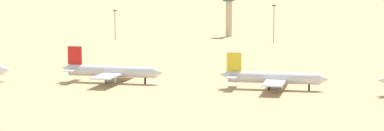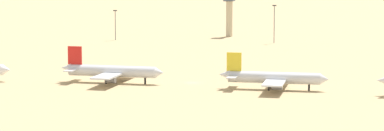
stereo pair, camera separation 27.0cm
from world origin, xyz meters
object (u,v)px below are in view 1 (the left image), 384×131
(control_tower, at_px, (229,9))
(light_pole_west, at_px, (274,21))
(parked_jet_yellow_4, at_px, (273,78))
(light_pole_mid, at_px, (115,23))
(parked_jet_red_3, at_px, (111,71))

(control_tower, distance_m, light_pole_west, 37.73)
(light_pole_west, bearing_deg, control_tower, 133.76)
(parked_jet_yellow_4, height_order, light_pole_mid, light_pole_mid)
(control_tower, height_order, light_pole_west, control_tower)
(parked_jet_red_3, bearing_deg, light_pole_mid, 108.59)
(light_pole_mid, bearing_deg, control_tower, 31.70)
(parked_jet_red_3, relative_size, parked_jet_yellow_4, 1.03)
(parked_jet_red_3, distance_m, parked_jet_yellow_4, 50.17)
(light_pole_mid, bearing_deg, light_pole_west, 2.42)
(control_tower, xyz_separation_m, light_pole_west, (25.97, -27.12, -3.66))
(light_pole_west, relative_size, light_pole_mid, 1.22)
(light_pole_west, height_order, light_pole_mid, light_pole_west)
(parked_jet_red_3, relative_size, control_tower, 1.48)
(light_pole_west, bearing_deg, parked_jet_yellow_4, -82.51)
(parked_jet_red_3, xyz_separation_m, control_tower, (6.20, 161.74, 9.98))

